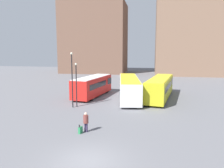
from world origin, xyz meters
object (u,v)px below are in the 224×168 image
lamp_post_1 (76,81)px  traveler (86,120)px  lamp_post_0 (72,76)px  bus_2 (160,87)px  bus_1 (129,87)px  suitcase (80,130)px  bus_0 (93,86)px

lamp_post_1 → traveler: bearing=-65.7°
lamp_post_0 → traveler: bearing=-62.4°
traveler → bus_2: bearing=-10.5°
bus_1 → traveler: size_ratio=7.85×
traveler → lamp_post_1: bearing=37.3°
bus_2 → suitcase: bus_2 is taller
bus_0 → lamp_post_1: lamp_post_1 is taller
bus_1 → lamp_post_1: lamp_post_1 is taller
suitcase → lamp_post_0: bearing=37.4°
bus_1 → suitcase: bearing=162.1°
bus_0 → bus_2: 9.63m
bus_0 → suitcase: 15.06m
bus_1 → lamp_post_0: size_ratio=1.99×
bus_0 → bus_1: 5.38m
lamp_post_0 → lamp_post_1: (0.37, 0.35, -0.64)m
bus_2 → lamp_post_0: bearing=134.6°
bus_0 → traveler: 14.71m
suitcase → bus_0: bearing=24.4°
lamp_post_0 → lamp_post_1: 0.82m
bus_0 → suitcase: bus_0 is taller
lamp_post_0 → bus_0: bearing=85.2°
bus_0 → traveler: (3.30, -14.32, -0.59)m
bus_1 → traveler: bus_1 is taller
bus_1 → lamp_post_0: (-5.93, -6.30, 2.11)m
bus_1 → bus_2: bus_1 is taller
bus_1 → bus_2: 4.36m
suitcase → lamp_post_0: 9.23m
bus_1 → traveler: 13.88m
bus_0 → bus_1: (5.35, -0.61, 0.05)m
bus_1 → lamp_post_0: 8.90m
bus_0 → lamp_post_1: 6.73m
bus_0 → bus_1: size_ratio=0.75×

